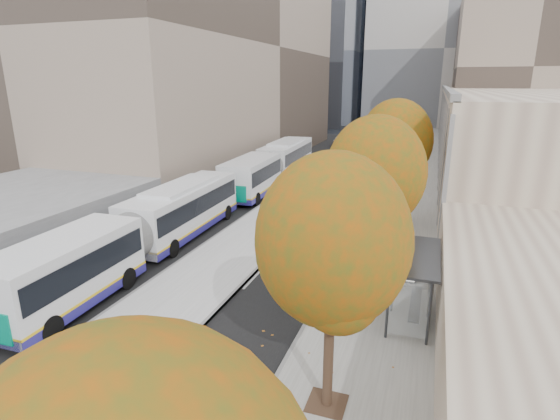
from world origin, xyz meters
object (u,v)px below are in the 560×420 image
at_px(bus_near, 145,229).
at_px(cyclist, 289,282).
at_px(bus_far, 274,164).
at_px(bus_shelter, 419,266).
at_px(distant_car, 339,141).

relative_size(bus_near, cyclist, 9.30).
bearing_deg(bus_near, bus_far, 88.14).
bearing_deg(bus_far, bus_near, -92.22).
height_order(bus_shelter, cyclist, bus_shelter).
bearing_deg(cyclist, distant_car, 106.10).
xyz_separation_m(bus_shelter, bus_near, (-13.53, 1.51, -0.57)).
distance_m(bus_shelter, bus_near, 13.63).
xyz_separation_m(bus_near, distant_car, (0.88, 44.11, -0.90)).
height_order(bus_shelter, bus_near, bus_near).
bearing_deg(distant_car, bus_near, -99.73).
xyz_separation_m(bus_shelter, cyclist, (-5.17, -0.09, -1.48)).
distance_m(bus_shelter, cyclist, 5.37).
height_order(bus_near, bus_far, bus_far).
height_order(bus_far, cyclist, bus_far).
xyz_separation_m(bus_near, cyclist, (8.37, -1.60, -0.91)).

